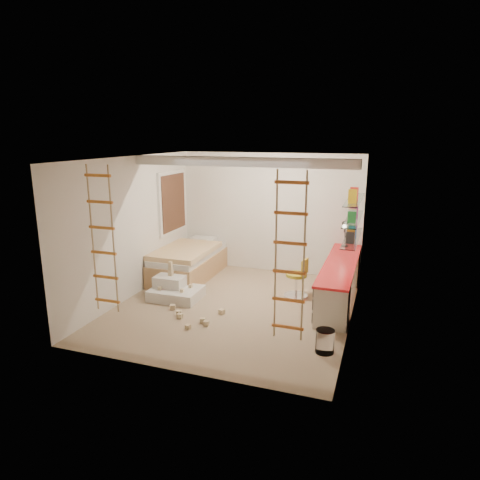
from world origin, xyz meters
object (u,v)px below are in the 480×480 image
at_px(swivel_chair, 297,283).
at_px(play_platform, 175,290).
at_px(desk, 340,280).
at_px(bed, 189,262).

height_order(swivel_chair, play_platform, swivel_chair).
bearing_deg(play_platform, desk, 15.81).
bearing_deg(desk, bed, 173.51).
bearing_deg(bed, swivel_chair, -9.66).
xyz_separation_m(desk, bed, (-3.20, 0.36, -0.07)).
height_order(desk, bed, desk).
distance_m(bed, play_platform, 1.23).
height_order(bed, play_platform, bed).
relative_size(desk, bed, 1.40).
distance_m(swivel_chair, play_platform, 2.29).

